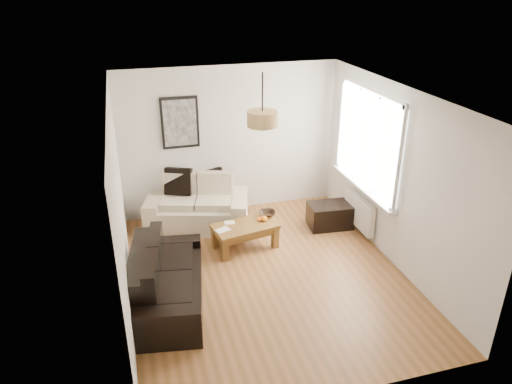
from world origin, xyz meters
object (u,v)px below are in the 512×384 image
object	(u,v)px
coffee_table	(245,236)
ottoman	(330,215)
loveseat_cream	(197,202)
sofa_leather	(167,278)

from	to	relation	value
coffee_table	ottoman	distance (m)	1.59
loveseat_cream	sofa_leather	bearing A→B (deg)	-93.30
sofa_leather	ottoman	size ratio (longest dim) A/B	2.50
loveseat_cream	coffee_table	xyz separation A→B (m)	(0.59, -0.95, -0.22)
ottoman	coffee_table	bearing A→B (deg)	-169.85
sofa_leather	ottoman	distance (m)	3.19
loveseat_cream	coffee_table	distance (m)	1.14
sofa_leather	loveseat_cream	bearing A→B (deg)	-10.30
loveseat_cream	sofa_leather	size ratio (longest dim) A/B	0.94
loveseat_cream	sofa_leather	distance (m)	2.16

